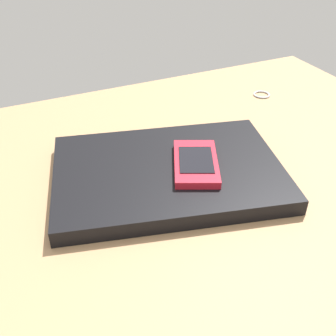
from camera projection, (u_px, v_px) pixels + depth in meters
The scene contains 4 objects.
desk_surface at pixel (122, 225), 54.87cm from camera, with size 120.00×80.00×3.00cm, color #9E7751.
laptop_closed at pixel (168, 172), 60.24cm from camera, with size 32.95×22.67×2.40cm, color black.
cell_phone_on_laptop at pixel (196, 163), 59.11cm from camera, with size 10.20×12.58×1.26cm.
key_ring at pixel (262, 95), 84.76cm from camera, with size 3.43×3.43×0.36cm, color silver.
Camera 1 is at (-11.23, -39.42, 39.28)cm, focal length 43.72 mm.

